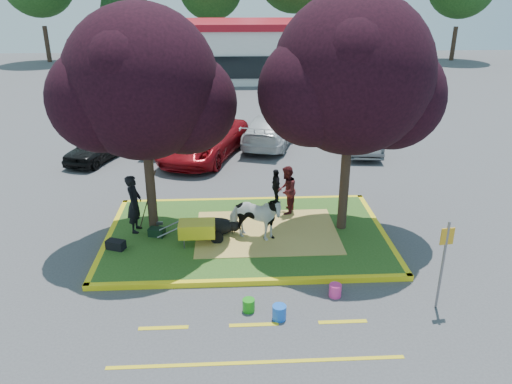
{
  "coord_description": "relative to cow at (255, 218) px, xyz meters",
  "views": [
    {
      "loc": [
        -0.45,
        -13.3,
        6.99
      ],
      "look_at": [
        0.3,
        0.5,
        1.25
      ],
      "focal_mm": 35.0,
      "sensor_mm": 36.0,
      "label": 1
    }
  ],
  "objects": [
    {
      "name": "median_island",
      "position": [
        -0.22,
        0.45,
        -0.77
      ],
      "size": [
        8.0,
        5.0,
        0.15
      ],
      "primitive_type": "cube",
      "color": "#29531A",
      "rests_on": "ground"
    },
    {
      "name": "car_white",
      "position": [
        1.28,
        9.85,
        -0.12
      ],
      "size": [
        3.41,
        5.33,
        1.44
      ],
      "primitive_type": "imported",
      "rotation": [
        0.0,
        0.0,
        2.84
      ],
      "color": "silver",
      "rests_on": "ground"
    },
    {
      "name": "curb_right",
      "position": [
        3.86,
        0.45,
        -0.77
      ],
      "size": [
        0.16,
        5.3,
        0.15
      ],
      "primitive_type": "cube",
      "color": "yellow",
      "rests_on": "ground"
    },
    {
      "name": "curb_left",
      "position": [
        -4.3,
        0.45,
        -0.77
      ],
      "size": [
        0.16,
        5.3,
        0.15
      ],
      "primitive_type": "cube",
      "color": "yellow",
      "rests_on": "ground"
    },
    {
      "name": "sign_post",
      "position": [
        4.08,
        -3.33,
        0.51
      ],
      "size": [
        0.31,
        0.07,
        2.23
      ],
      "rotation": [
        0.0,
        0.0,
        0.13
      ],
      "color": "slate",
      "rests_on": "ground"
    },
    {
      "name": "bucket_green",
      "position": [
        -0.31,
        -3.23,
        -0.69
      ],
      "size": [
        0.29,
        0.29,
        0.31
      ],
      "primitive_type": "cylinder",
      "rotation": [
        0.0,
        0.0,
        -0.02
      ],
      "color": "#1D9917",
      "rests_on": "ground"
    },
    {
      "name": "bucket_blue",
      "position": [
        0.37,
        -3.56,
        -0.67
      ],
      "size": [
        0.42,
        0.42,
        0.34
      ],
      "primitive_type": "cylinder",
      "rotation": [
        0.0,
        0.0,
        0.41
      ],
      "color": "blue",
      "rests_on": "ground"
    },
    {
      "name": "retail_building",
      "position": [
        1.78,
        28.43,
        1.41
      ],
      "size": [
        20.4,
        8.4,
        4.4
      ],
      "color": "silver",
      "rests_on": "ground"
    },
    {
      "name": "visitor_b",
      "position": [
        0.84,
        2.54,
        -0.08
      ],
      "size": [
        0.44,
        0.77,
        1.23
      ],
      "primitive_type": "imported",
      "rotation": [
        0.0,
        0.0,
        -1.37
      ],
      "color": "black",
      "rests_on": "median_island"
    },
    {
      "name": "tree_purple_left",
      "position": [
        -3.0,
        0.83,
        3.52
      ],
      "size": [
        5.06,
        4.2,
        6.51
      ],
      "color": "black",
      "rests_on": "median_island"
    },
    {
      "name": "fire_lane_stripe_c",
      "position": [
        1.78,
        -3.75,
        -0.84
      ],
      "size": [
        1.1,
        0.12,
        0.01
      ],
      "primitive_type": "cube",
      "color": "yellow",
      "rests_on": "ground"
    },
    {
      "name": "curb_near",
      "position": [
        -0.22,
        -2.13,
        -0.77
      ],
      "size": [
        8.3,
        0.16,
        0.15
      ],
      "primitive_type": "cube",
      "color": "yellow",
      "rests_on": "ground"
    },
    {
      "name": "tree_purple_right",
      "position": [
        2.7,
        0.63,
        3.72
      ],
      "size": [
        5.3,
        4.4,
        6.82
      ],
      "color": "black",
      "rests_on": "median_island"
    },
    {
      "name": "visitor_a",
      "position": [
        1.11,
        1.78,
        0.1
      ],
      "size": [
        0.81,
        0.92,
        1.58
      ],
      "primitive_type": "imported",
      "rotation": [
        0.0,
        0.0,
        -1.88
      ],
      "color": "#4E1618",
      "rests_on": "median_island"
    },
    {
      "name": "curb_far",
      "position": [
        -0.22,
        3.03,
        -0.77
      ],
      "size": [
        8.3,
        0.16,
        0.15
      ],
      "primitive_type": "cube",
      "color": "yellow",
      "rests_on": "ground"
    },
    {
      "name": "fire_lane_long",
      "position": [
        -0.22,
        -4.95,
        -0.84
      ],
      "size": [
        6.0,
        0.1,
        0.01
      ],
      "primitive_type": "cube",
      "color": "yellow",
      "rests_on": "ground"
    },
    {
      "name": "calf",
      "position": [
        -1.13,
        0.42,
        -0.45
      ],
      "size": [
        1.22,
        0.81,
        0.49
      ],
      "primitive_type": "ellipsoid",
      "rotation": [
        0.0,
        0.0,
        0.16
      ],
      "color": "black",
      "rests_on": "median_island"
    },
    {
      "name": "gear_bag_green",
      "position": [
        -2.87,
        0.38,
        -0.57
      ],
      "size": [
        0.52,
        0.4,
        0.25
      ],
      "primitive_type": "cube",
      "rotation": [
        0.0,
        0.0,
        -0.28
      ],
      "color": "black",
      "rests_on": "median_island"
    },
    {
      "name": "straw_bedding",
      "position": [
        0.38,
        0.45,
        -0.69
      ],
      "size": [
        4.2,
        3.0,
        0.01
      ],
      "primitive_type": "cube",
      "color": "#E5C75E",
      "rests_on": "median_island"
    },
    {
      "name": "fire_lane_stripe_b",
      "position": [
        -0.22,
        -3.75,
        -0.84
      ],
      "size": [
        1.1,
        0.12,
        0.01
      ],
      "primitive_type": "cube",
      "color": "yellow",
      "rests_on": "ground"
    },
    {
      "name": "gear_bag_dark",
      "position": [
        -3.92,
        -0.35,
        -0.56
      ],
      "size": [
        0.58,
        0.44,
        0.26
      ],
      "primitive_type": "cube",
      "rotation": [
        0.0,
        0.0,
        -0.37
      ],
      "color": "black",
      "rests_on": "median_island"
    },
    {
      "name": "car_black",
      "position": [
        -6.34,
        7.95,
        -0.24
      ],
      "size": [
        2.57,
        3.82,
        1.21
      ],
      "primitive_type": "imported",
      "rotation": [
        0.0,
        0.0,
        -0.35
      ],
      "color": "black",
      "rests_on": "ground"
    },
    {
      "name": "car_grey",
      "position": [
        5.26,
        8.66,
        -0.17
      ],
      "size": [
        1.81,
        4.22,
        1.35
      ],
      "primitive_type": "imported",
      "rotation": [
        0.0,
        0.0,
        -0.09
      ],
      "color": "#575A5E",
      "rests_on": "ground"
    },
    {
      "name": "bucket_pink",
      "position": [
        1.81,
        -2.75,
        -0.68
      ],
      "size": [
        0.39,
        0.39,
        0.32
      ],
      "primitive_type": "cylinder",
      "rotation": [
        0.0,
        0.0,
        -0.38
      ],
      "color": "#F9378F",
      "rests_on": "ground"
    },
    {
      "name": "ground",
      "position": [
        -0.22,
        0.45,
        -0.84
      ],
      "size": [
        90.0,
        90.0,
        0.0
      ],
      "primitive_type": "plane",
      "color": "#424244",
      "rests_on": "ground"
    },
    {
      "name": "handler",
      "position": [
        -3.52,
        0.76,
        0.19
      ],
      "size": [
        0.47,
        0.67,
        1.76
      ],
      "primitive_type": "imported",
      "rotation": [
        0.0,
        0.0,
        1.49
      ],
      "color": "black",
      "rests_on": "median_island"
    },
    {
      "name": "wheelbarrow",
      "position": [
        -1.63,
        -0.2,
        -0.22
      ],
      "size": [
        1.84,
        0.62,
        0.69
      ],
      "rotation": [
        0.0,
        0.0,
        0.01
      ],
      "color": "black",
      "rests_on": "median_island"
    },
    {
      "name": "fire_lane_stripe_a",
      "position": [
        -2.22,
        -3.75,
        -0.84
      ],
      "size": [
        1.1,
        0.12,
        0.01
      ],
      "primitive_type": "cube",
      "color": "yellow",
      "rests_on": "ground"
    },
    {
      "name": "cow",
      "position": [
        0.0,
        0.0,
        0.0
      ],
      "size": [
        1.79,
        1.24,
        1.39
      ],
      "primitive_type": "imported",
      "rotation": [
        0.0,
        0.0,
        1.24
      ],
      "color": "white",
      "rests_on": "median_island"
    },
    {
      "name": "car_silver",
      "position": [
        -3.6,
        9.5,
        -0.21
      ],
      "size": [
        1.95,
        4.03,
        1.27
      ],
      "primitive_type": "imported",
      "rotation": [
        0.0,
        0.0,
        2.98
      ],
      "color": "#A4A7AC",
      "rests_on": "ground"
    },
    {
      "name": "car_red",
      "position": [
        -1.81,
        8.13,
        -0.05
      ],
      "size": [
        4.37,
        6.25,
        1.58
      ],
      "primitive_type": "imported",
      "rotation": [
        0.0,
        0.0,
        -0.34
      ],
      "color": "maroon",
      "rests_on": "ground"
    }
  ]
}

